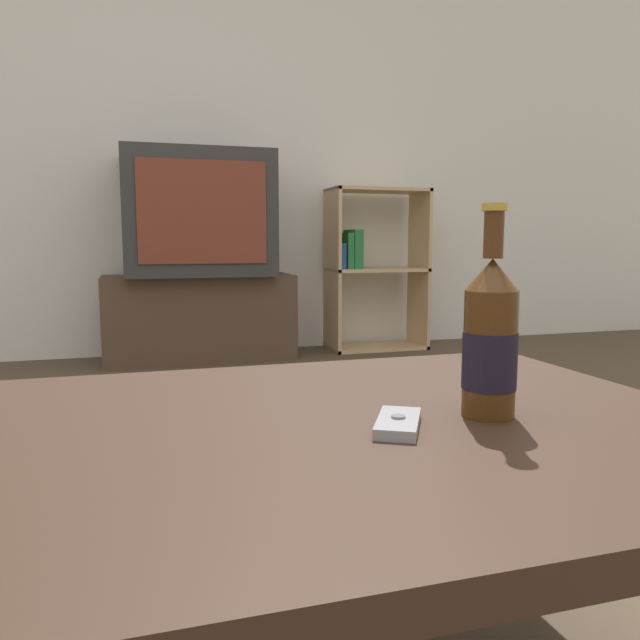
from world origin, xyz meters
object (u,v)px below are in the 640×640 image
object	(u,v)px
tv_stand	(200,318)
television	(197,214)
bookshelf	(371,266)
beer_bottle	(490,341)
cell_phone	(398,423)

from	to	relation	value
tv_stand	television	xyz separation A→B (m)	(0.00, -0.00, 0.57)
television	tv_stand	bearing A→B (deg)	90.00
bookshelf	beer_bottle	xyz separation A→B (m)	(-0.96, -2.85, 0.02)
cell_phone	beer_bottle	bearing A→B (deg)	36.07
television	cell_phone	distance (m)	2.83
bookshelf	beer_bottle	world-z (taller)	bookshelf
bookshelf	beer_bottle	size ratio (longest dim) A/B	3.45
television	bookshelf	size ratio (longest dim) A/B	0.81
bookshelf	cell_phone	xyz separation A→B (m)	(-1.10, -2.87, -0.08)
tv_stand	bookshelf	size ratio (longest dim) A/B	1.06
cell_phone	television	bearing A→B (deg)	117.97
bookshelf	cell_phone	distance (m)	3.07
tv_stand	cell_phone	bearing A→B (deg)	-91.00
beer_bottle	cell_phone	bearing A→B (deg)	-172.91
bookshelf	television	bearing A→B (deg)	-176.92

